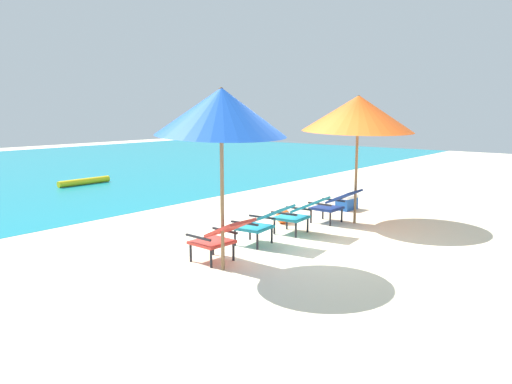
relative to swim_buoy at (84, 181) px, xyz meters
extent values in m
plane|color=beige|center=(-1.38, -4.15, -0.10)|extent=(40.00, 40.00, 0.00)
cylinder|color=yellow|center=(0.00, 0.00, 0.00)|extent=(1.60, 0.18, 0.18)
cube|color=red|center=(-2.96, -7.91, 0.18)|extent=(0.54, 0.52, 0.04)
cube|color=red|center=(-2.97, -8.28, 0.45)|extent=(0.54, 0.54, 0.27)
cylinder|color=black|center=(-3.17, -7.69, 0.03)|extent=(0.04, 0.04, 0.26)
cylinder|color=black|center=(-2.73, -7.71, 0.03)|extent=(0.04, 0.04, 0.26)
cylinder|color=black|center=(-3.18, -8.11, 0.03)|extent=(0.04, 0.04, 0.26)
cylinder|color=black|center=(-2.75, -8.13, 0.03)|extent=(0.04, 0.04, 0.26)
cube|color=black|center=(-3.21, -7.90, 0.30)|extent=(0.05, 0.50, 0.03)
cube|color=black|center=(-2.70, -7.92, 0.30)|extent=(0.05, 0.50, 0.03)
cube|color=teal|center=(-1.89, -7.81, 0.18)|extent=(0.57, 0.56, 0.04)
cube|color=teal|center=(-1.85, -8.17, 0.45)|extent=(0.58, 0.57, 0.27)
cylinder|color=black|center=(-2.14, -7.63, 0.03)|extent=(0.04, 0.04, 0.26)
cylinder|color=black|center=(-1.70, -7.58, 0.03)|extent=(0.04, 0.04, 0.26)
cylinder|color=black|center=(-2.09, -8.04, 0.03)|extent=(0.04, 0.04, 0.26)
cylinder|color=black|center=(-1.65, -7.99, 0.03)|extent=(0.04, 0.04, 0.26)
cube|color=black|center=(-2.15, -7.84, 0.30)|extent=(0.09, 0.50, 0.03)
cube|color=black|center=(-1.64, -7.78, 0.30)|extent=(0.09, 0.50, 0.03)
cube|color=teal|center=(-0.92, -7.87, 0.18)|extent=(0.57, 0.55, 0.04)
cube|color=teal|center=(-0.88, -8.23, 0.45)|extent=(0.57, 0.57, 0.27)
cylinder|color=black|center=(-1.16, -7.68, 0.03)|extent=(0.04, 0.04, 0.26)
cylinder|color=black|center=(-0.72, -7.63, 0.03)|extent=(0.04, 0.04, 0.26)
cylinder|color=black|center=(-1.12, -8.10, 0.03)|extent=(0.04, 0.04, 0.26)
cylinder|color=black|center=(-0.68, -8.05, 0.03)|extent=(0.04, 0.04, 0.26)
cube|color=black|center=(-1.18, -7.89, 0.30)|extent=(0.08, 0.50, 0.03)
cube|color=black|center=(-0.66, -7.84, 0.30)|extent=(0.08, 0.50, 0.03)
cube|color=navy|center=(0.20, -7.91, 0.18)|extent=(0.52, 0.50, 0.04)
cube|color=navy|center=(0.20, -8.28, 0.45)|extent=(0.52, 0.52, 0.27)
cylinder|color=black|center=(-0.02, -7.70, 0.03)|extent=(0.04, 0.04, 0.26)
cylinder|color=black|center=(0.42, -7.70, 0.03)|extent=(0.04, 0.04, 0.26)
cylinder|color=black|center=(-0.02, -8.12, 0.03)|extent=(0.04, 0.04, 0.26)
cylinder|color=black|center=(0.42, -8.12, 0.03)|extent=(0.04, 0.04, 0.26)
cube|color=black|center=(-0.06, -7.91, 0.30)|extent=(0.03, 0.50, 0.03)
cube|color=black|center=(0.46, -7.91, 0.30)|extent=(0.03, 0.50, 0.03)
cylinder|color=olive|center=(-3.14, -8.29, 0.82)|extent=(0.05, 0.05, 1.84)
cone|color=blue|center=(-3.14, -8.29, 2.02)|extent=(2.24, 2.26, 0.70)
sphere|color=#4C3823|center=(-3.14, -8.29, 2.29)|extent=(0.07, 0.07, 0.07)
cylinder|color=olive|center=(0.50, -8.35, 0.79)|extent=(0.05, 0.05, 1.77)
cone|color=#EA5619|center=(0.50, -8.35, 1.97)|extent=(2.80, 2.81, 0.73)
sphere|color=#4C3823|center=(0.50, -8.35, 2.27)|extent=(0.07, 0.07, 0.07)
sphere|color=#EA5619|center=(-0.39, -7.32, 0.04)|extent=(0.28, 0.28, 0.28)
cube|color=#194CA5|center=(1.54, -7.61, 0.03)|extent=(0.47, 0.33, 0.26)
cube|color=white|center=(1.54, -7.61, 0.19)|extent=(0.49, 0.35, 0.06)
camera|label=1|loc=(-7.89, -12.69, 2.05)|focal=34.85mm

